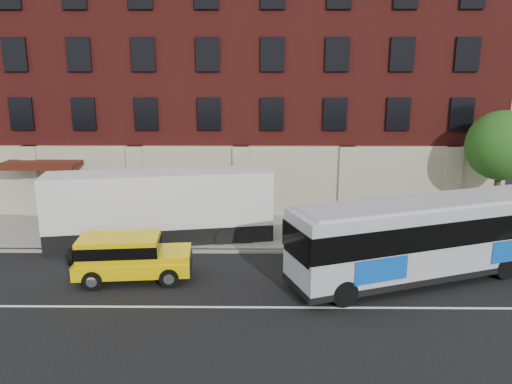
{
  "coord_description": "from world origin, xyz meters",
  "views": [
    {
      "loc": [
        1.12,
        -15.59,
        8.2
      ],
      "look_at": [
        0.92,
        5.5,
        3.04
      ],
      "focal_mm": 34.43,
      "sensor_mm": 36.0,
      "label": 1
    }
  ],
  "objects_px": {
    "sign_pole": "(54,221)",
    "city_bus": "(433,235)",
    "yellow_suv": "(128,255)",
    "street_tree": "(503,148)",
    "shipping_container": "(161,209)"
  },
  "relations": [
    {
      "from": "sign_pole",
      "to": "city_bus",
      "type": "distance_m",
      "value": 16.82
    },
    {
      "from": "city_bus",
      "to": "yellow_suv",
      "type": "distance_m",
      "value": 12.32
    },
    {
      "from": "street_tree",
      "to": "yellow_suv",
      "type": "xyz_separation_m",
      "value": [
        -17.76,
        -6.55,
        -3.35
      ]
    },
    {
      "from": "sign_pole",
      "to": "street_tree",
      "type": "height_order",
      "value": "street_tree"
    },
    {
      "from": "street_tree",
      "to": "city_bus",
      "type": "distance_m",
      "value": 8.69
    },
    {
      "from": "street_tree",
      "to": "yellow_suv",
      "type": "height_order",
      "value": "street_tree"
    },
    {
      "from": "city_bus",
      "to": "yellow_suv",
      "type": "relative_size",
      "value": 2.48
    },
    {
      "from": "yellow_suv",
      "to": "street_tree",
      "type": "bearing_deg",
      "value": 20.23
    },
    {
      "from": "street_tree",
      "to": "shipping_container",
      "type": "height_order",
      "value": "street_tree"
    },
    {
      "from": "street_tree",
      "to": "shipping_container",
      "type": "relative_size",
      "value": 0.57
    },
    {
      "from": "street_tree",
      "to": "yellow_suv",
      "type": "bearing_deg",
      "value": -159.77
    },
    {
      "from": "sign_pole",
      "to": "street_tree",
      "type": "relative_size",
      "value": 0.4
    },
    {
      "from": "street_tree",
      "to": "city_bus",
      "type": "xyz_separation_m",
      "value": [
        -5.47,
        -6.23,
        -2.59
      ]
    },
    {
      "from": "street_tree",
      "to": "city_bus",
      "type": "bearing_deg",
      "value": -131.28
    },
    {
      "from": "street_tree",
      "to": "sign_pole",
      "type": "bearing_deg",
      "value": -171.39
    }
  ]
}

